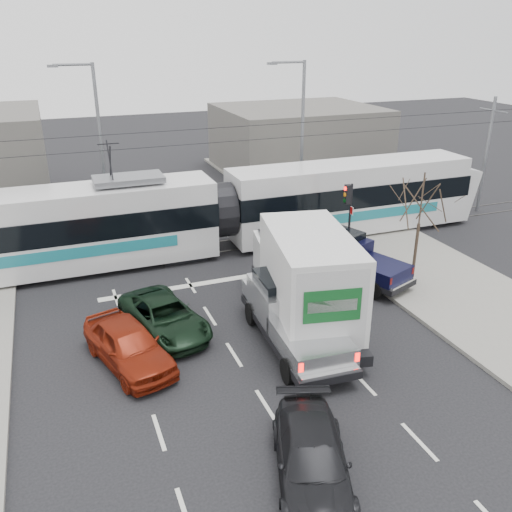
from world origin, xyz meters
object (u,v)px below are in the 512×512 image
object	(u,v)px
bare_tree	(421,204)
street_lamp_near	(300,129)
street_lamp_far	(97,136)
navy_pickup	(353,258)
tram	(220,211)
green_car	(164,316)
box_truck	(305,278)
red_car	(128,345)
traffic_signal	(348,204)
silver_pickup	(291,313)
dark_car	(312,459)

from	to	relation	value
bare_tree	street_lamp_near	distance (m)	11.58
street_lamp_far	navy_pickup	xyz separation A→B (m)	(9.57, -11.98, -4.07)
tram	green_car	xyz separation A→B (m)	(-4.52, -7.16, -1.43)
street_lamp_far	box_truck	world-z (taller)	street_lamp_far
bare_tree	red_car	bearing A→B (deg)	-172.24
traffic_signal	green_car	world-z (taller)	traffic_signal
traffic_signal	green_car	xyz separation A→B (m)	(-10.09, -4.04, -2.09)
traffic_signal	tram	xyz separation A→B (m)	(-5.57, 3.12, -0.66)
silver_pickup	red_car	bearing A→B (deg)	177.71
street_lamp_near	silver_pickup	bearing A→B (deg)	-116.06
street_lamp_near	silver_pickup	size ratio (longest dim) A/B	1.40
tram	red_car	size ratio (longest dim) A/B	6.43
silver_pickup	street_lamp_far	bearing A→B (deg)	110.06
bare_tree	street_lamp_far	distance (m)	17.97
bare_tree	street_lamp_far	bearing A→B (deg)	131.12
traffic_signal	red_car	distance (m)	13.17
green_car	red_car	distance (m)	2.33
navy_pickup	box_truck	bearing A→B (deg)	-163.98
bare_tree	street_lamp_near	size ratio (longest dim) A/B	0.56
street_lamp_near	tram	size ratio (longest dim) A/B	0.31
street_lamp_near	box_truck	size ratio (longest dim) A/B	1.09
red_car	street_lamp_near	bearing A→B (deg)	30.23
green_car	dark_car	world-z (taller)	dark_car
navy_pickup	dark_car	xyz separation A→B (m)	(-7.11, -10.15, -0.39)
tram	dark_car	bearing A→B (deg)	-99.29
tram	navy_pickup	size ratio (longest dim) A/B	5.41
navy_pickup	green_car	bearing A→B (deg)	168.80
bare_tree	silver_pickup	size ratio (longest dim) A/B	0.78
traffic_signal	navy_pickup	distance (m)	3.20
box_truck	dark_car	distance (m)	8.04
silver_pickup	bare_tree	bearing A→B (deg)	21.57
tram	green_car	world-z (taller)	tram
box_truck	tram	bearing A→B (deg)	105.47
street_lamp_far	silver_pickup	bearing A→B (deg)	-73.30
navy_pickup	red_car	bearing A→B (deg)	176.07
tram	silver_pickup	xyz separation A→B (m)	(-0.35, -9.43, -0.94)
box_truck	red_car	xyz separation A→B (m)	(-6.74, -0.35, -1.19)
box_truck	green_car	world-z (taller)	box_truck
street_lamp_near	tram	world-z (taller)	street_lamp_near
red_car	dark_car	xyz separation A→B (m)	(3.49, -6.89, -0.11)
street_lamp_near	green_car	bearing A→B (deg)	-133.43
box_truck	dark_car	xyz separation A→B (m)	(-3.25, -7.24, -1.30)
silver_pickup	red_car	world-z (taller)	silver_pickup
red_car	tram	bearing A→B (deg)	39.02
silver_pickup	red_car	distance (m)	5.81
box_truck	navy_pickup	distance (m)	4.92
street_lamp_far	tram	size ratio (longest dim) A/B	0.31
dark_car	street_lamp_near	bearing A→B (deg)	84.97
street_lamp_near	traffic_signal	bearing A→B (deg)	-96.41
red_car	bare_tree	bearing A→B (deg)	-8.62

